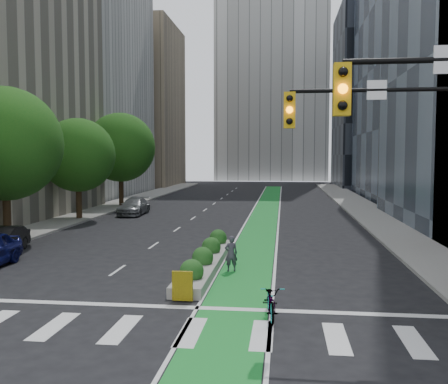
% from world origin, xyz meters
% --- Properties ---
extents(ground, '(160.00, 160.00, 0.00)m').
position_xyz_m(ground, '(0.00, 0.00, 0.00)').
color(ground, black).
rests_on(ground, ground).
extents(sidewalk_left, '(3.60, 90.00, 0.15)m').
position_xyz_m(sidewalk_left, '(-11.80, 25.00, 0.07)').
color(sidewalk_left, gray).
rests_on(sidewalk_left, ground).
extents(sidewalk_right, '(3.60, 90.00, 0.15)m').
position_xyz_m(sidewalk_right, '(11.80, 25.00, 0.07)').
color(sidewalk_right, gray).
rests_on(sidewalk_right, ground).
extents(bike_lane_paint, '(2.20, 70.00, 0.01)m').
position_xyz_m(bike_lane_paint, '(3.00, 30.00, 0.01)').
color(bike_lane_paint, '#18872D').
rests_on(bike_lane_paint, ground).
extents(building_tan_far, '(14.00, 16.00, 26.00)m').
position_xyz_m(building_tan_far, '(-20.00, 66.00, 13.00)').
color(building_tan_far, tan).
rests_on(building_tan_far, ground).
extents(building_glass_far, '(14.00, 24.00, 42.00)m').
position_xyz_m(building_glass_far, '(21.00, 45.00, 21.00)').
color(building_glass_far, '#19212D').
rests_on(building_glass_far, ground).
extents(building_dark_end, '(14.00, 18.00, 28.00)m').
position_xyz_m(building_dark_end, '(20.00, 68.00, 14.00)').
color(building_dark_end, black).
rests_on(building_dark_end, ground).
extents(building_distant, '(22.00, 16.00, 70.00)m').
position_xyz_m(building_distant, '(2.00, 90.00, 35.00)').
color(building_distant, silver).
rests_on(building_distant, ground).
extents(tree_mid, '(6.40, 6.40, 8.78)m').
position_xyz_m(tree_mid, '(-11.00, 12.00, 5.57)').
color(tree_mid, black).
rests_on(tree_mid, ground).
extents(tree_midfar, '(5.60, 5.60, 7.76)m').
position_xyz_m(tree_midfar, '(-11.00, 22.00, 4.95)').
color(tree_midfar, black).
rests_on(tree_midfar, ground).
extents(tree_far, '(6.60, 6.60, 9.00)m').
position_xyz_m(tree_far, '(-11.00, 32.00, 5.69)').
color(tree_far, black).
rests_on(tree_far, ground).
extents(signal_right, '(5.82, 0.51, 7.20)m').
position_xyz_m(signal_right, '(8.67, 0.47, 4.80)').
color(signal_right, black).
rests_on(signal_right, ground).
extents(median_planter, '(1.20, 10.26, 1.10)m').
position_xyz_m(median_planter, '(1.20, 7.04, 0.37)').
color(median_planter, gray).
rests_on(median_planter, ground).
extents(bicycle, '(0.90, 2.07, 1.06)m').
position_xyz_m(bicycle, '(4.20, 0.52, 0.53)').
color(bicycle, gray).
rests_on(bicycle, ground).
extents(cyclist, '(0.64, 0.52, 1.53)m').
position_xyz_m(cyclist, '(2.36, 6.42, 0.76)').
color(cyclist, '#3D3944').
rests_on(cyclist, ground).
extents(parked_car_left_mid, '(1.95, 4.19, 1.33)m').
position_xyz_m(parked_car_left_mid, '(-9.50, 8.91, 0.67)').
color(parked_car_left_mid, black).
rests_on(parked_car_left_mid, ground).
extents(parked_car_left_far, '(2.08, 4.80, 1.38)m').
position_xyz_m(parked_car_left_far, '(-7.80, 25.68, 0.69)').
color(parked_car_left_far, slate).
rests_on(parked_car_left_far, ground).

